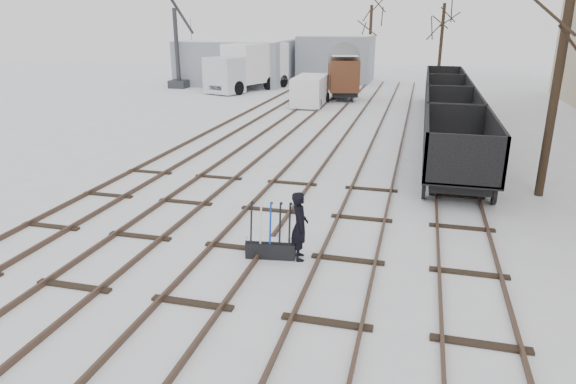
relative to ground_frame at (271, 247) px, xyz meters
name	(u,v)px	position (x,y,z in m)	size (l,w,h in m)	color
ground	(239,248)	(-1.00, 0.28, -0.28)	(120.00, 120.00, 0.00)	white
tracks	(328,139)	(-1.00, 13.95, -0.21)	(13.90, 52.00, 0.16)	black
shed_left	(237,62)	(-14.00, 36.28, 1.76)	(10.00, 8.00, 4.10)	#9299A5
shed_right	(336,58)	(-5.00, 40.28, 1.96)	(7.00, 6.00, 4.50)	#9299A5
ground_frame	(271,247)	(0.00, 0.00, 0.00)	(1.35, 0.60, 1.49)	black
worker	(300,226)	(0.75, 0.10, 0.63)	(0.67, 0.44, 1.84)	black
freight_wagon_a	(457,159)	(5.00, 7.79, 0.70)	(2.51, 6.28, 2.56)	black
freight_wagon_b	(451,126)	(5.00, 14.19, 0.70)	(2.51, 6.28, 2.56)	black
freight_wagon_c	(446,106)	(5.00, 20.59, 0.70)	(2.51, 6.28, 2.56)	black
freight_wagon_d	(443,92)	(5.00, 26.99, 0.70)	(2.51, 6.28, 2.56)	black
box_van_wagon	(343,73)	(-2.51, 28.40, 1.70)	(3.30, 4.87, 3.40)	black
lorry	(249,67)	(-11.28, 31.66, 1.75)	(4.84, 9.11, 3.95)	black
panel_van	(310,90)	(-4.32, 24.75, 0.81)	(2.25, 4.84, 2.10)	white
crane	(179,65)	(-18.00, 31.81, 1.76)	(1.58, 4.53, 7.79)	#2B2C30
tree_near	(556,87)	(7.83, 7.19, 3.54)	(0.30, 0.30, 7.65)	black
tree_far_left	(370,43)	(-1.98, 42.28, 3.36)	(0.30, 0.30, 7.28)	black
tree_far_right	(441,45)	(4.86, 40.16, 3.39)	(0.30, 0.30, 7.35)	black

